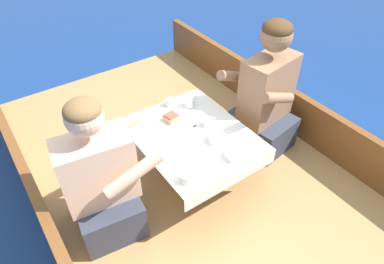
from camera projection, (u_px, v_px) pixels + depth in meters
ground_plane at (188, 193)px, 2.66m from camera, size 60.00×60.00×0.00m
boat_deck at (188, 182)px, 2.58m from camera, size 2.02×3.33×0.26m
gunwale_port at (47, 222)px, 1.96m from camera, size 0.06×3.33×0.35m
gunwale_starboard at (285, 106)px, 2.81m from camera, size 0.06×3.33×0.35m
cockpit_table at (192, 139)px, 2.24m from camera, size 0.68×0.83×0.39m
person_port at (102, 182)px, 1.93m from camera, size 0.56×0.50×0.93m
person_starboard at (265, 100)px, 2.47m from camera, size 0.56×0.50×1.00m
plate_sandwich at (171, 121)px, 2.31m from camera, size 0.21×0.21×0.01m
plate_bread at (167, 151)px, 2.09m from camera, size 0.19×0.19×0.01m
sandwich at (171, 117)px, 2.30m from camera, size 0.11×0.10×0.05m
bowl_port_near at (217, 138)px, 2.15m from camera, size 0.11×0.11×0.04m
bowl_starboard_near at (234, 154)px, 2.04m from camera, size 0.11×0.11×0.04m
coffee_cup_port at (187, 178)px, 1.89m from camera, size 0.10×0.07×0.05m
coffee_cup_starboard at (208, 122)px, 2.27m from camera, size 0.09×0.06×0.05m
coffee_cup_center at (190, 102)px, 2.43m from camera, size 0.10×0.07×0.07m
tin_can at (169, 102)px, 2.44m from camera, size 0.07×0.07×0.05m
utensil_fork_starboard at (189, 130)px, 2.25m from camera, size 0.17×0.04×0.00m
utensil_spoon_center at (134, 125)px, 2.28m from camera, size 0.17×0.02×0.01m
utensil_spoon_starboard at (195, 150)px, 2.09m from camera, size 0.06×0.17×0.01m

